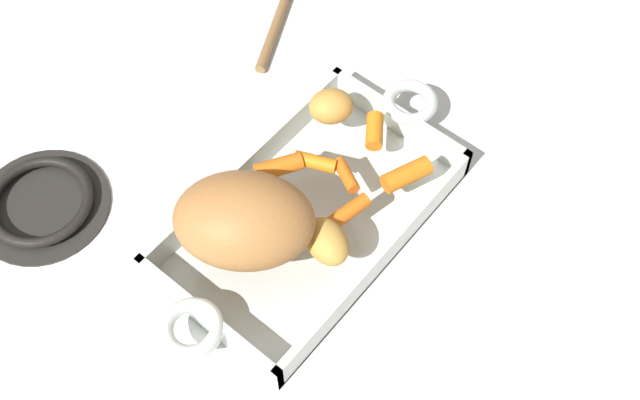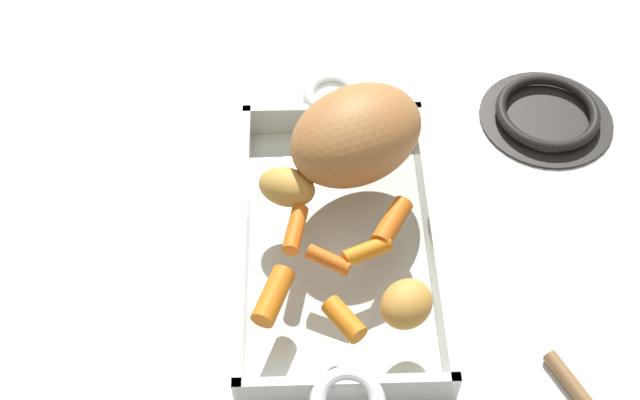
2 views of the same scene
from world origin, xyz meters
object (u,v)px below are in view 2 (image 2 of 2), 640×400
(roasting_dish, at_px, (338,242))
(baby_carrot_center_right, at_px, (329,260))
(baby_carrot_center_left, at_px, (295,229))
(potato_golden_large, at_px, (287,187))
(baby_carrot_southeast, at_px, (347,319))
(pork_roast, at_px, (356,135))
(baby_carrot_southwest, at_px, (392,222))
(baby_carrot_short, at_px, (273,296))
(potato_halved, at_px, (407,304))
(baby_carrot_northeast, at_px, (367,251))
(stove_burner_rear, at_px, (547,114))

(roasting_dish, distance_m, baby_carrot_center_right, 0.07)
(baby_carrot_center_left, relative_size, potato_golden_large, 0.89)
(baby_carrot_center_left, xyz_separation_m, baby_carrot_southeast, (0.11, 0.05, 0.00))
(pork_roast, bearing_deg, baby_carrot_southwest, 19.83)
(pork_roast, bearing_deg, baby_carrot_center_left, -34.84)
(pork_roast, xyz_separation_m, baby_carrot_center_left, (0.10, -0.07, -0.04))
(baby_carrot_short, relative_size, potato_golden_large, 0.95)
(baby_carrot_southwest, distance_m, potato_halved, 0.10)
(baby_carrot_short, bearing_deg, baby_carrot_southwest, 125.11)
(baby_carrot_southwest, xyz_separation_m, baby_carrot_southeast, (0.11, -0.05, -0.00))
(baby_carrot_northeast, relative_size, stove_burner_rear, 0.30)
(baby_carrot_center_right, distance_m, baby_carrot_short, 0.07)
(baby_carrot_southwest, distance_m, baby_carrot_southeast, 0.12)
(baby_carrot_center_left, height_order, baby_carrot_southeast, baby_carrot_southeast)
(baby_carrot_short, height_order, baby_carrot_southeast, baby_carrot_short)
(baby_carrot_northeast, distance_m, baby_carrot_southwest, 0.04)
(baby_carrot_short, relative_size, potato_halved, 1.08)
(baby_carrot_short, height_order, stove_burner_rear, baby_carrot_short)
(potato_golden_large, bearing_deg, stove_burner_rear, 115.80)
(baby_carrot_center_right, xyz_separation_m, potato_halved, (0.06, 0.07, 0.01))
(pork_roast, distance_m, potato_halved, 0.20)
(baby_carrot_short, xyz_separation_m, potato_golden_large, (-0.13, 0.01, 0.01))
(pork_roast, distance_m, baby_carrot_northeast, 0.13)
(baby_carrot_short, distance_m, baby_carrot_southeast, 0.08)
(stove_burner_rear, bearing_deg, baby_carrot_center_left, -56.94)
(baby_carrot_northeast, relative_size, baby_carrot_short, 0.85)
(baby_carrot_center_left, relative_size, potato_halved, 1.01)
(baby_carrot_northeast, bearing_deg, baby_carrot_center_right, -76.79)
(potato_golden_large, xyz_separation_m, stove_burner_rear, (-0.16, 0.32, -0.06))
(pork_roast, relative_size, baby_carrot_southwest, 2.74)
(potato_golden_large, height_order, potato_halved, potato_halved)
(baby_carrot_northeast, relative_size, baby_carrot_center_right, 1.10)
(baby_carrot_center_right, height_order, potato_golden_large, potato_golden_large)
(baby_carrot_center_right, relative_size, baby_carrot_short, 0.78)
(baby_carrot_southwest, relative_size, baby_carrot_short, 0.96)
(baby_carrot_southwest, relative_size, potato_golden_large, 0.91)
(potato_halved, distance_m, stove_burner_rear, 0.37)
(baby_carrot_southwest, relative_size, potato_halved, 1.03)
(potato_halved, bearing_deg, baby_carrot_center_right, -129.95)
(roasting_dish, relative_size, baby_carrot_short, 7.89)
(baby_carrot_center_right, xyz_separation_m, baby_carrot_short, (0.04, -0.05, 0.00))
(roasting_dish, bearing_deg, potato_halved, 28.16)
(potato_golden_large, distance_m, stove_burner_rear, 0.36)
(baby_carrot_short, xyz_separation_m, stove_burner_rear, (-0.28, 0.33, -0.05))
(baby_carrot_center_left, bearing_deg, baby_carrot_northeast, 68.09)
(roasting_dish, xyz_separation_m, pork_roast, (-0.08, 0.02, 0.08))
(baby_carrot_southwest, bearing_deg, stove_burner_rear, 133.10)
(roasting_dish, height_order, potato_golden_large, potato_golden_large)
(baby_carrot_southeast, relative_size, stove_burner_rear, 0.27)
(roasting_dish, xyz_separation_m, baby_carrot_northeast, (0.04, 0.03, 0.04))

